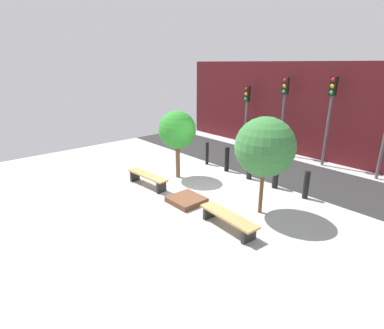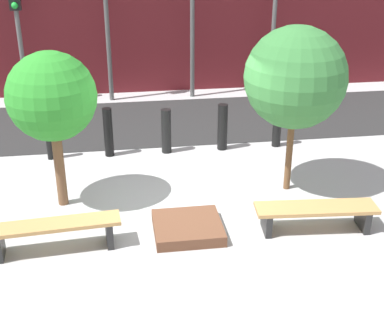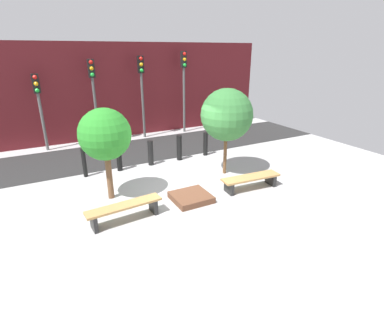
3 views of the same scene
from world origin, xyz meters
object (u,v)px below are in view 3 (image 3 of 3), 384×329
at_px(tree_behind_left_bench, 105,135).
at_px(bench_left, 125,209).
at_px(bollard_right, 179,148).
at_px(bollard_left, 119,157).
at_px(traffic_light_east, 184,78).
at_px(planter_bed, 191,197).
at_px(bollard_far_left, 84,163).
at_px(tree_behind_right_bench, 227,115).
at_px(traffic_light_mid_west, 93,87).
at_px(bench_right, 251,180).
at_px(bollard_far_right, 205,144).
at_px(traffic_light_west, 39,98).
at_px(bollard_center, 151,153).
at_px(traffic_light_mid_east, 142,83).

bearing_deg(tree_behind_left_bench, bench_left, -90.00).
bearing_deg(bollard_right, tree_behind_left_bench, -148.15).
height_order(bollard_left, traffic_light_east, traffic_light_east).
height_order(planter_bed, bollard_far_left, bollard_far_left).
bearing_deg(bench_left, tree_behind_right_bench, 15.36).
bearing_deg(bollard_left, bollard_right, 0.00).
relative_size(tree_behind_right_bench, bollard_right, 2.96).
distance_m(bollard_right, traffic_light_mid_west, 4.96).
relative_size(planter_bed, bollard_right, 1.06).
xyz_separation_m(bench_left, planter_bed, (2.03, 0.20, -0.25)).
relative_size(bench_right, planter_bed, 1.83).
height_order(tree_behind_left_bench, bollard_left, tree_behind_left_bench).
bearing_deg(bollard_far_right, bollard_right, 180.00).
height_order(bollard_far_left, traffic_light_east, traffic_light_east).
xyz_separation_m(bench_right, traffic_light_west, (-5.40, 7.32, 1.94)).
relative_size(bollard_far_left, bollard_far_right, 1.06).
relative_size(tree_behind_right_bench, traffic_light_mid_west, 0.79).
distance_m(tree_behind_left_bench, traffic_light_mid_west, 5.96).
bearing_deg(bollard_right, bollard_center, 180.00).
bearing_deg(tree_behind_left_bench, tree_behind_right_bench, 0.00).
distance_m(tree_behind_left_bench, traffic_light_west, 6.01).
bearing_deg(tree_behind_left_bench, planter_bed, -32.00).
xyz_separation_m(bench_left, bench_right, (4.06, -0.00, -0.03)).
xyz_separation_m(bollard_far_left, traffic_light_mid_west, (1.29, 3.84, 2.09)).
bearing_deg(bench_right, tree_behind_right_bench, 94.53).
xyz_separation_m(bollard_far_left, traffic_light_mid_east, (3.54, 3.84, 2.16)).
bearing_deg(traffic_light_east, bollard_right, -119.40).
height_order(tree_behind_left_bench, traffic_light_east, traffic_light_east).
bearing_deg(traffic_light_mid_west, traffic_light_west, -179.97).
xyz_separation_m(tree_behind_left_bench, traffic_light_mid_east, (3.15, 5.85, 0.73)).
xyz_separation_m(bollard_far_left, bollard_far_right, (4.84, 0.00, -0.03)).
relative_size(planter_bed, bollard_far_left, 1.05).
distance_m(bench_right, traffic_light_mid_west, 8.29).
relative_size(bollard_far_left, bollard_left, 0.98).
relative_size(bench_left, bollard_left, 1.90).
bearing_deg(bollard_right, traffic_light_mid_east, 91.27).
bearing_deg(traffic_light_west, planter_bed, -64.64).
bearing_deg(bollard_center, bench_left, -120.24).
bearing_deg(traffic_light_mid_east, bollard_left, -121.29).
relative_size(bench_left, tree_behind_left_bench, 0.74).
bearing_deg(traffic_light_mid_east, bollard_far_right, -71.38).
height_order(bench_left, bollard_far_right, bollard_far_right).
distance_m(tree_behind_left_bench, bollard_left, 2.59).
relative_size(bollard_right, bollard_far_right, 1.04).
relative_size(planter_bed, traffic_light_mid_east, 0.28).
bearing_deg(bench_right, planter_bed, 178.89).
bearing_deg(bench_left, bollard_far_right, 33.51).
distance_m(bench_right, bollard_center, 4.03).
distance_m(bollard_left, traffic_light_mid_east, 4.98).
height_order(bollard_center, traffic_light_mid_west, traffic_light_mid_west).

